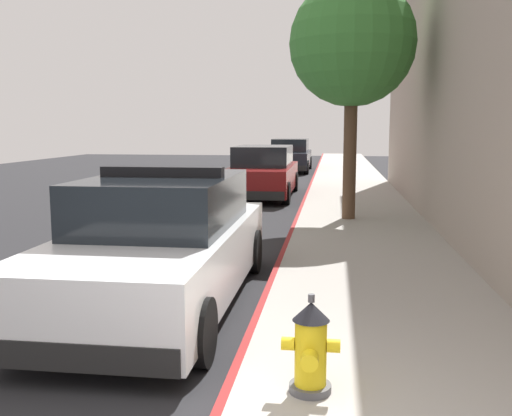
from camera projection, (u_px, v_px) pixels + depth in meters
The scene contains 8 objects.
ground_plane at pixel (102, 223), 13.50m from camera, with size 27.55×60.00×0.20m, color #232326.
sidewalk_pavement at pixel (361, 221), 12.68m from camera, with size 2.72×60.00×0.17m, color #9E9991.
curb_painted_edge at pixel (297, 219), 12.86m from camera, with size 0.08×60.00×0.17m, color maroon.
police_cruiser at pixel (162, 244), 6.92m from camera, with size 1.94×4.84×1.68m.
parked_car_silver_ahead at pixel (263, 173), 17.66m from camera, with size 1.94×4.84×1.56m.
parked_car_dark_far at pixel (290, 156), 27.70m from camera, with size 1.94×4.84×1.56m.
fire_hydrant at pixel (311, 348), 4.28m from camera, with size 0.44×0.40×0.76m.
street_tree at pixel (352, 44), 11.96m from camera, with size 2.65×2.65×5.05m.
Camera 1 is at (0.74, -2.71, 2.16)m, focal length 40.21 mm.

